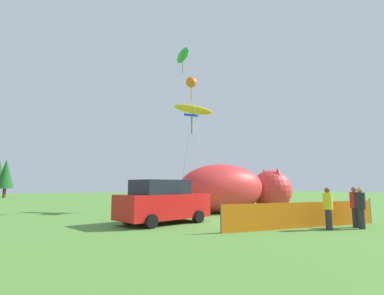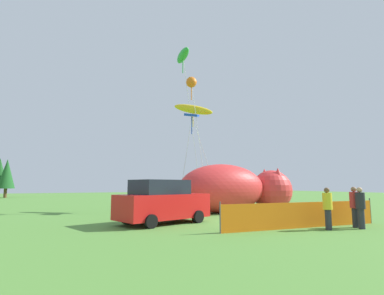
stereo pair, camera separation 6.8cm
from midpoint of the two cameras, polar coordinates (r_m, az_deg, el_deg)
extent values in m
plane|color=#548C38|center=(15.10, 10.13, -13.66)|extent=(120.00, 120.00, 0.00)
cube|color=red|center=(13.98, -5.56, -11.04)|extent=(4.63, 2.98, 1.08)
cube|color=#1E232D|center=(13.82, -6.22, -7.49)|extent=(2.74, 2.28, 0.65)
cylinder|color=black|center=(15.54, -3.68, -12.51)|extent=(0.62, 0.41, 0.57)
cylinder|color=black|center=(14.22, 1.03, -13.02)|extent=(0.62, 0.41, 0.57)
cylinder|color=black|center=(14.01, -12.30, -12.95)|extent=(0.62, 0.41, 0.57)
cylinder|color=black|center=(12.52, -7.96, -13.76)|extent=(0.62, 0.41, 0.57)
cube|color=maroon|center=(15.64, 21.16, -11.38)|extent=(0.66, 0.66, 0.03)
cube|color=maroon|center=(15.41, 21.49, -10.59)|extent=(0.45, 0.21, 0.45)
cylinder|color=#A5A5AD|center=(15.77, 20.14, -12.22)|extent=(0.02, 0.02, 0.46)
cylinder|color=#A5A5AD|center=(15.94, 21.58, -12.10)|extent=(0.02, 0.02, 0.46)
cylinder|color=#A5A5AD|center=(15.38, 20.79, -12.33)|extent=(0.02, 0.02, 0.46)
cylinder|color=#A5A5AD|center=(15.56, 22.26, -12.20)|extent=(0.02, 0.02, 0.46)
ellipsoid|color=red|center=(19.21, 5.72, -7.75)|extent=(5.97, 3.32, 3.05)
ellipsoid|color=yellow|center=(19.23, 5.74, -9.80)|extent=(3.84, 2.46, 1.37)
sphere|color=red|center=(21.36, 14.80, -7.90)|extent=(2.75, 2.75, 2.75)
cone|color=red|center=(21.89, 13.52, -5.03)|extent=(0.77, 0.77, 0.82)
cone|color=red|center=(20.86, 15.95, -4.86)|extent=(0.77, 0.77, 0.82)
cube|color=orange|center=(13.42, 20.50, -11.94)|extent=(7.72, 0.61, 1.03)
cylinder|color=#4C4C51|center=(11.19, 5.35, -13.14)|extent=(0.05, 0.05, 1.14)
cylinder|color=#4C4C51|center=(16.27, 30.73, -10.29)|extent=(0.05, 0.05, 1.14)
cylinder|color=#2D2D38|center=(14.37, 28.60, -11.66)|extent=(0.25, 0.25, 0.79)
cylinder|color=#B72D2D|center=(14.32, 28.42, -8.77)|extent=(0.36, 0.36, 0.66)
sphere|color=#8C6647|center=(14.31, 28.32, -7.03)|extent=(0.21, 0.21, 0.21)
cylinder|color=#2D2D38|center=(14.05, 29.47, -11.75)|extent=(0.25, 0.25, 0.79)
cylinder|color=#26262D|center=(14.00, 29.29, -8.82)|extent=(0.36, 0.36, 0.65)
sphere|color=tan|center=(13.99, 29.18, -7.05)|extent=(0.21, 0.21, 0.21)
cylinder|color=#2D2D38|center=(13.22, 24.46, -12.39)|extent=(0.24, 0.24, 0.78)
cylinder|color=yellow|center=(13.16, 24.30, -9.30)|extent=(0.36, 0.36, 0.65)
sphere|color=brown|center=(13.15, 24.20, -7.42)|extent=(0.21, 0.21, 0.21)
cylinder|color=silver|center=(20.12, 1.34, 0.71)|extent=(0.54, 1.50, 8.98)
sphere|color=orange|center=(21.71, -0.23, 12.34)|extent=(0.76, 0.76, 0.76)
cylinder|color=orange|center=(21.48, -0.23, 10.58)|extent=(0.06, 0.06, 1.20)
cylinder|color=silver|center=(20.60, 2.81, -2.96)|extent=(2.38, 0.07, 6.49)
cube|color=blue|center=(20.57, -0.16, 6.18)|extent=(1.26, 1.26, 0.45)
cylinder|color=blue|center=(20.42, -0.16, 4.27)|extent=(0.06, 0.06, 1.20)
cylinder|color=silver|center=(21.87, 0.07, 2.60)|extent=(2.45, 1.67, 10.89)
ellipsoid|color=green|center=(22.26, -1.86, 17.11)|extent=(0.95, 2.10, 0.96)
cylinder|color=green|center=(21.98, -1.87, 15.45)|extent=(0.06, 0.06, 1.20)
cylinder|color=silver|center=(21.79, -1.35, -2.26)|extent=(0.54, 1.43, 7.20)
ellipsoid|color=yellow|center=(21.88, 0.07, 7.28)|extent=(2.41, 2.88, 1.47)
cylinder|color=yellow|center=(21.71, 0.07, 5.49)|extent=(0.06, 0.06, 1.20)
cylinder|color=brown|center=(48.49, -32.20, -7.37)|extent=(0.40, 0.40, 1.26)
cone|color=#1E5623|center=(48.50, -31.99, -4.25)|extent=(2.21, 2.21, 4.02)
camera|label=1|loc=(0.03, -90.10, 0.01)|focal=28.00mm
camera|label=2|loc=(0.03, 89.90, -0.01)|focal=28.00mm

